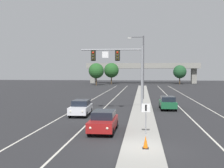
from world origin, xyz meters
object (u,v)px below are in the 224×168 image
street_lamp_median (142,63)px  tree_far_left_c (96,71)px  car_oncoming_white (81,108)px  tree_far_right_b (180,72)px  tree_far_left_b (111,70)px  median_sign_post (146,114)px  car_oncoming_red (104,121)px  car_receding_green (168,103)px  traffic_cone_median_nose (146,142)px  overhead_signal_mast (122,64)px

street_lamp_median → tree_far_left_c: 49.47m
car_oncoming_white → tree_far_right_b: (19.37, 74.53, 3.59)m
tree_far_right_b → tree_far_left_b: bearing=-174.2°
median_sign_post → car_oncoming_red: 3.42m
street_lamp_median → tree_far_left_b: size_ratio=1.33×
car_receding_green → traffic_cone_median_nose: car_receding_green is taller
overhead_signal_mast → street_lamp_median: bearing=81.2°
traffic_cone_median_nose → tree_far_left_b: tree_far_left_b is taller
car_oncoming_red → tree_far_left_b: (-8.02, 79.84, 4.10)m
overhead_signal_mast → street_lamp_median: (2.15, 13.94, 0.48)m
median_sign_post → street_lamp_median: size_ratio=0.22×
car_oncoming_white → tree_far_left_c: 64.69m
traffic_cone_median_nose → tree_far_right_b: bearing=81.6°
car_receding_green → tree_far_left_b: bearing=101.8°
overhead_signal_mast → car_oncoming_white: (-4.05, -2.89, -4.50)m
median_sign_post → car_oncoming_white: bearing=126.4°
overhead_signal_mast → car_oncoming_red: (-0.65, -10.63, -4.50)m
street_lamp_median → traffic_cone_median_nose: (0.28, -29.49, -5.29)m
street_lamp_median → car_receding_green: size_ratio=2.23×
overhead_signal_mast → car_oncoming_red: 11.56m
tree_far_right_b → tree_far_left_c: tree_far_left_c is taller
tree_far_left_c → tree_far_right_b: bearing=20.6°
street_lamp_median → car_oncoming_red: street_lamp_median is taller
car_oncoming_red → car_oncoming_white: (-3.40, 7.74, 0.00)m
car_receding_green → tree_far_right_b: 69.66m
car_receding_green → traffic_cone_median_nose: size_ratio=6.05×
traffic_cone_median_nose → tree_far_right_b: 88.23m
tree_far_left_b → tree_far_left_c: 9.10m
street_lamp_median → car_receding_green: street_lamp_median is taller
tree_far_left_b → tree_far_left_c: (-4.10, -8.12, -0.19)m
median_sign_post → car_receding_green: bearing=79.3°
street_lamp_median → car_oncoming_white: (-6.20, -16.83, -4.97)m
car_oncoming_white → traffic_cone_median_nose: 14.23m
traffic_cone_median_nose → car_oncoming_white: bearing=117.1°
car_oncoming_white → tree_far_right_b: size_ratio=0.67×
median_sign_post → car_oncoming_white: 11.05m
car_oncoming_white → car_receding_green: 10.90m
car_receding_green → traffic_cone_median_nose: (-2.80, -18.36, -0.31)m
traffic_cone_median_nose → tree_far_right_b: size_ratio=0.11×
car_oncoming_red → tree_far_left_c: 72.84m
car_receding_green → tree_far_left_b: tree_far_left_b is taller
car_oncoming_red → tree_far_left_b: size_ratio=0.60×
median_sign_post → car_oncoming_red: (-3.14, 1.14, -0.77)m
traffic_cone_median_nose → tree_far_right_b: (12.89, 87.19, 3.90)m
median_sign_post → tree_far_left_b: bearing=97.8°
tree_far_right_b → overhead_signal_mast: bearing=-102.1°
tree_far_left_c → median_sign_post: bearing=-78.2°
tree_far_right_b → car_receding_green: bearing=-98.3°
median_sign_post → car_receding_green: (2.75, 14.58, -0.77)m
tree_far_right_b → tree_far_left_b: size_ratio=0.90×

